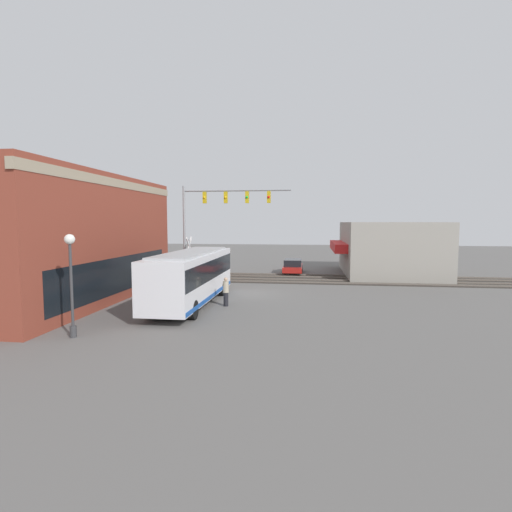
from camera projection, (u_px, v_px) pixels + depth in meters
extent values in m
plane|color=#605E5B|center=(248.00, 294.00, 27.64)|extent=(120.00, 120.00, 0.00)
cube|color=brown|center=(36.00, 238.00, 25.29)|extent=(17.09, 11.12, 7.87)
cube|color=gray|center=(115.00, 183.00, 24.28)|extent=(17.29, 0.36, 0.50)
cube|color=black|center=(119.00, 275.00, 24.75)|extent=(14.35, 0.12, 2.20)
cube|color=gray|center=(389.00, 248.00, 38.03)|extent=(12.26, 8.32, 4.93)
cube|color=red|center=(338.00, 246.00, 38.64)|extent=(8.58, 1.20, 0.80)
cube|color=silver|center=(192.00, 276.00, 23.84)|extent=(10.69, 2.55, 2.66)
cube|color=black|center=(192.00, 269.00, 23.81)|extent=(10.48, 2.59, 1.12)
cube|color=#194CA5|center=(192.00, 295.00, 23.94)|extent=(10.48, 2.58, 0.24)
cube|color=#A5A8AA|center=(191.00, 253.00, 23.72)|extent=(9.09, 2.17, 0.12)
cylinder|color=black|center=(205.00, 288.00, 27.06)|extent=(1.00, 2.57, 1.00)
cylinder|color=black|center=(172.00, 309.00, 20.45)|extent=(1.00, 2.57, 1.00)
cylinder|color=gray|center=(184.00, 235.00, 32.36)|extent=(0.20, 0.20, 7.84)
cylinder|color=gray|center=(236.00, 190.00, 31.48)|extent=(0.16, 8.60, 0.16)
cube|color=gold|center=(205.00, 198.00, 31.88)|extent=(0.30, 0.27, 0.90)
sphere|color=yellow|center=(204.00, 198.00, 31.71)|extent=(0.20, 0.20, 0.20)
cube|color=gold|center=(226.00, 197.00, 31.65)|extent=(0.30, 0.27, 0.90)
sphere|color=yellow|center=(225.00, 197.00, 31.48)|extent=(0.20, 0.20, 0.20)
cube|color=gold|center=(247.00, 197.00, 31.42)|extent=(0.30, 0.27, 0.90)
sphere|color=green|center=(247.00, 197.00, 31.25)|extent=(0.20, 0.20, 0.20)
cube|color=gold|center=(269.00, 197.00, 31.19)|extent=(0.30, 0.27, 0.90)
sphere|color=red|center=(269.00, 197.00, 31.02)|extent=(0.20, 0.20, 0.20)
cylinder|color=gray|center=(189.00, 262.00, 31.27)|extent=(0.14, 0.14, 3.60)
cube|color=white|center=(189.00, 246.00, 31.16)|extent=(1.41, 0.06, 1.41)
cube|color=white|center=(189.00, 246.00, 31.16)|extent=(1.41, 0.06, 1.41)
cylinder|color=#38383A|center=(189.00, 256.00, 31.22)|extent=(0.08, 0.90, 0.08)
sphere|color=red|center=(195.00, 256.00, 31.11)|extent=(0.28, 0.28, 0.28)
sphere|color=red|center=(184.00, 256.00, 31.23)|extent=(0.28, 0.28, 0.28)
cylinder|color=#38383A|center=(73.00, 332.00, 17.19)|extent=(0.28, 0.28, 0.50)
cylinder|color=#38383A|center=(72.00, 291.00, 17.03)|extent=(0.12, 0.12, 4.02)
sphere|color=white|center=(70.00, 239.00, 16.84)|extent=(0.44, 0.44, 0.44)
cube|color=#332D28|center=(259.00, 281.00, 33.56)|extent=(2.60, 60.00, 0.03)
cube|color=#6B6056|center=(258.00, 281.00, 32.85)|extent=(0.07, 60.00, 0.15)
cube|color=#6B6056|center=(260.00, 279.00, 34.27)|extent=(0.07, 60.00, 0.15)
cube|color=#332D28|center=(264.00, 276.00, 36.72)|extent=(2.60, 60.00, 0.03)
cube|color=#6B6056|center=(263.00, 276.00, 36.01)|extent=(0.07, 60.00, 0.15)
cube|color=#6B6056|center=(264.00, 274.00, 37.43)|extent=(0.07, 60.00, 0.15)
cube|color=#B21E19|center=(293.00, 268.00, 38.75)|extent=(4.72, 1.80, 0.49)
cube|color=black|center=(293.00, 262.00, 38.47)|extent=(2.59, 1.62, 0.61)
cylinder|color=black|center=(294.00, 268.00, 40.20)|extent=(0.64, 1.82, 0.64)
cylinder|color=black|center=(292.00, 272.00, 37.32)|extent=(0.64, 1.82, 0.64)
cylinder|color=black|center=(226.00, 299.00, 23.55)|extent=(0.28, 0.28, 0.81)
cylinder|color=#B2A58C|center=(226.00, 287.00, 23.49)|extent=(0.34, 0.34, 0.68)
sphere|color=tan|center=(226.00, 279.00, 23.45)|extent=(0.22, 0.22, 0.22)
cylinder|color=#473828|center=(193.00, 278.00, 32.27)|extent=(0.28, 0.28, 0.87)
cylinder|color=#B2A58C|center=(193.00, 268.00, 32.20)|extent=(0.34, 0.34, 0.73)
sphere|color=tan|center=(193.00, 262.00, 32.16)|extent=(0.24, 0.24, 0.24)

